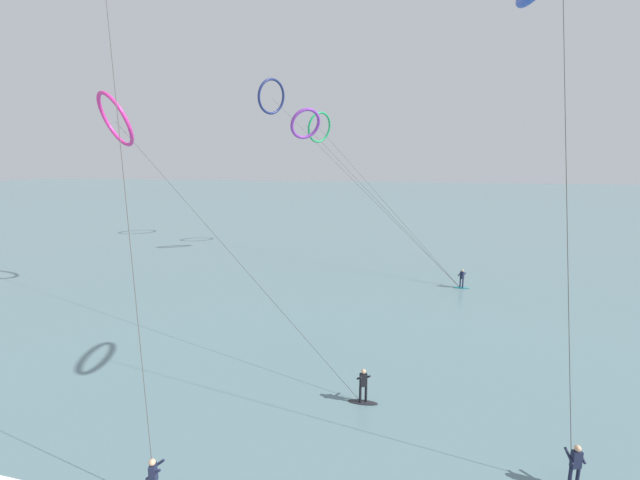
# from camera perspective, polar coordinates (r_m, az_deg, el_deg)

# --- Properties ---
(sea_water) EXTENTS (400.00, 200.00, 0.08)m
(sea_water) POSITION_cam_1_polar(r_m,az_deg,el_deg) (107.57, 8.96, 5.07)
(sea_water) COLOR slate
(sea_water) RESTS_ON ground
(surfer_charcoal) EXTENTS (1.40, 0.69, 1.70)m
(surfer_charcoal) POSITION_cam_1_polar(r_m,az_deg,el_deg) (20.33, 6.02, -19.76)
(surfer_charcoal) COLOR black
(surfer_charcoal) RESTS_ON ground
(surfer_teal) EXTENTS (1.40, 0.73, 1.70)m
(surfer_teal) POSITION_cam_1_polar(r_m,az_deg,el_deg) (38.30, 19.06, -5.25)
(surfer_teal) COLOR teal
(surfer_teal) RESTS_ON ground
(surfer_coral) EXTENTS (1.40, 0.64, 1.70)m
(surfer_coral) POSITION_cam_1_polar(r_m,az_deg,el_deg) (18.27, 31.83, -25.49)
(surfer_coral) COLOR #EA7260
(surfer_coral) RESTS_ON ground
(kite_magenta) EXTENTS (23.35, 14.39, 16.40)m
(kite_magenta) POSITION_cam_1_polar(r_m,az_deg,el_deg) (37.18, -26.51, 14.71)
(kite_magenta) COLOR #CC288E
(kite_magenta) RESTS_ON ground
(kite_navy) EXTENTS (24.06, 18.96, 21.40)m
(kite_navy) POSITION_cam_1_polar(r_m,az_deg,el_deg) (56.34, -6.73, 19.13)
(kite_navy) COLOR navy
(kite_navy) RESTS_ON ground
(kite_violet) EXTENTS (18.03, 10.55, 16.69)m
(kite_violet) POSITION_cam_1_polar(r_m,az_deg,el_deg) (46.47, -2.00, 15.80)
(kite_violet) COLOR purple
(kite_violet) RESTS_ON ground
(kite_emerald) EXTENTS (17.00, 15.52, 16.82)m
(kite_emerald) POSITION_cam_1_polar(r_m,az_deg,el_deg) (51.24, -0.05, 15.32)
(kite_emerald) COLOR #199351
(kite_emerald) RESTS_ON ground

